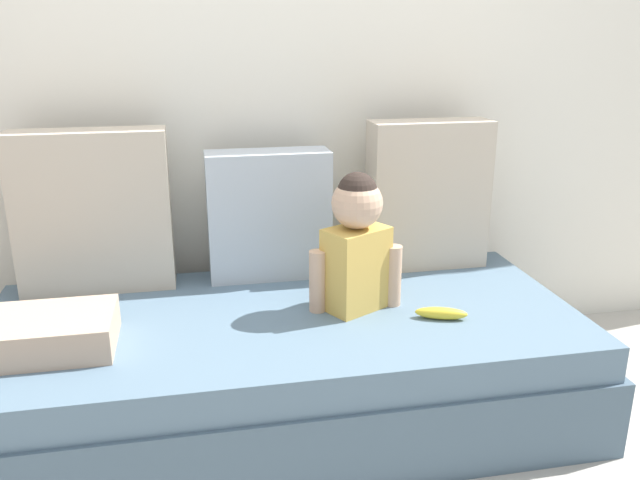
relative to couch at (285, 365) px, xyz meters
name	(u,v)px	position (x,y,z in m)	size (l,w,h in m)	color
ground_plane	(286,413)	(0.00, 0.00, -0.19)	(12.00, 12.00, 0.00)	#B2ADA3
back_wall	(257,30)	(0.00, 0.59, 1.10)	(5.21, 0.10, 2.57)	silver
couch	(285,365)	(0.00, 0.00, 0.00)	(2.01, 0.92, 0.38)	#495F70
throw_pillow_left	(94,212)	(-0.62, 0.36, 0.48)	(0.54, 0.16, 0.58)	#C1B29E
throw_pillow_center	(269,215)	(0.00, 0.36, 0.43)	(0.46, 0.16, 0.48)	#B2BCC6
throw_pillow_right	(428,195)	(0.62, 0.36, 0.48)	(0.46, 0.16, 0.58)	#C1B29E
toddler	(356,240)	(0.25, 0.00, 0.43)	(0.32, 0.22, 0.47)	gold
banana	(441,313)	(0.50, -0.14, 0.21)	(0.17, 0.04, 0.04)	yellow
folded_blanket	(45,333)	(-0.73, -0.12, 0.25)	(0.40, 0.28, 0.10)	tan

